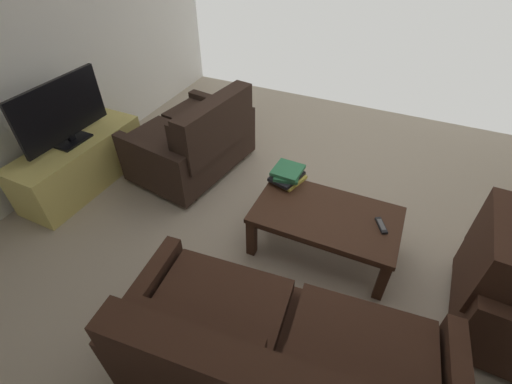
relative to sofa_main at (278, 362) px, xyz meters
name	(u,v)px	position (x,y,z in m)	size (l,w,h in m)	color
ground_plane	(307,224)	(0.26, -1.41, -0.37)	(5.26, 4.99, 0.01)	tan
wall_right	(43,42)	(2.89, -1.41, 0.89)	(0.12, 4.99, 2.51)	white
sofa_main	(278,362)	(0.00, 0.00, 0.00)	(1.86, 0.94, 0.85)	black
loveseat_near	(195,141)	(1.59, -1.73, 0.00)	(1.02, 1.29, 0.87)	black
coffee_table	(326,219)	(0.07, -1.19, -0.02)	(1.11, 0.64, 0.41)	#3D2316
tv_stand	(81,163)	(2.50, -1.06, -0.12)	(0.49, 1.31, 0.50)	#D8C666
flat_tv	(61,112)	(2.50, -1.06, 0.44)	(0.20, 0.91, 0.59)	black
book_stack	(287,175)	(0.49, -1.45, 0.10)	(0.29, 0.33, 0.12)	#E0CC4C
tv_remote	(381,225)	(-0.34, -1.22, 0.05)	(0.11, 0.16, 0.02)	black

